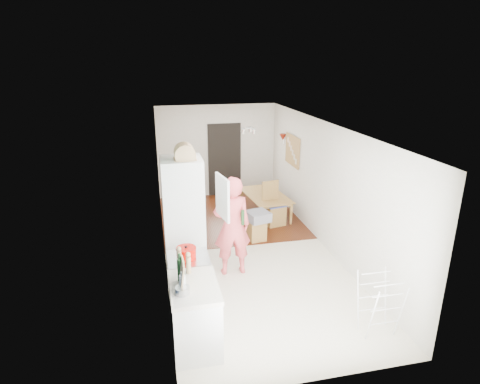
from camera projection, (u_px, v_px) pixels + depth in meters
name	position (u px, v px, depth m)	size (l,w,h in m)	color
room_shell	(247.00, 191.00, 7.63)	(3.20, 7.00, 2.50)	silver
floor	(247.00, 250.00, 8.03)	(3.20, 7.00, 0.01)	beige
wood_floor_overlay	(229.00, 216.00, 9.74)	(3.20, 3.30, 0.01)	#52240D
sage_wall_panel	(165.00, 203.00, 5.26)	(0.02, 3.00, 1.30)	slate
tile_splashback	(170.00, 271.00, 4.98)	(0.02, 1.90, 0.50)	black
doorway_recess	(225.00, 160.00, 10.97)	(0.90, 0.04, 2.00)	black
base_cabinet	(195.00, 317.00, 5.27)	(0.60, 0.90, 0.86)	silver
worktop	(194.00, 287.00, 5.12)	(0.62, 0.92, 0.06)	beige
range_cooker	(190.00, 286.00, 5.96)	(0.60, 0.60, 0.88)	silver
cooker_top	(188.00, 259.00, 5.81)	(0.60, 0.60, 0.04)	#BCBCBE
fridge_housing	(184.00, 221.00, 6.70)	(0.66, 0.66, 2.15)	silver
fridge_door	(222.00, 197.00, 6.40)	(0.56, 0.04, 0.70)	silver
fridge_interior	(201.00, 193.00, 6.62)	(0.02, 0.52, 0.66)	white
pinboard	(293.00, 150.00, 9.61)	(0.03, 0.90, 0.70)	tan
pinboard_frame	(292.00, 150.00, 9.61)	(0.01, 0.94, 0.74)	#A67E45
wall_sconce	(283.00, 137.00, 10.14)	(0.18, 0.18, 0.16)	maroon
person	(232.00, 218.00, 6.89)	(0.77, 0.51, 2.11)	#E75359
dining_table	(266.00, 207.00, 9.71)	(1.33, 0.74, 0.47)	#A67E45
dining_chair	(274.00, 204.00, 9.12)	(0.42, 0.42, 1.00)	#A67E45
stool	(257.00, 230.00, 8.42)	(0.34, 0.34, 0.44)	#A67E45
grey_drape	(258.00, 216.00, 8.32)	(0.43, 0.43, 0.19)	slate
drying_rack	(379.00, 305.00, 5.51)	(0.45, 0.41, 0.88)	silver
bread_bin	(185.00, 154.00, 6.27)	(0.34, 0.33, 0.18)	tan
red_casserole	(186.00, 253.00, 5.75)	(0.29, 0.29, 0.17)	#C70700
steel_pan	(182.00, 290.00, 4.90)	(0.18, 0.18, 0.09)	#BCBCBE
held_bottle	(243.00, 217.00, 6.73)	(0.06, 0.06, 0.26)	#1A3D1B
bottle_a	(180.00, 270.00, 5.16)	(0.07, 0.07, 0.31)	#1A3D1B
bottle_b	(183.00, 271.00, 5.17)	(0.06, 0.06, 0.28)	#1A3D1B
bottle_c	(183.00, 283.00, 4.97)	(0.08, 0.08, 0.20)	silver
pepper_mill_front	(189.00, 265.00, 5.35)	(0.07, 0.07, 0.24)	tan
pepper_mill_back	(179.00, 258.00, 5.54)	(0.06, 0.06, 0.23)	tan
chopping_boards	(182.00, 274.00, 5.01)	(0.04, 0.27, 0.36)	tan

